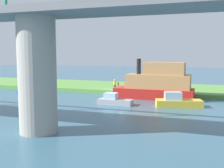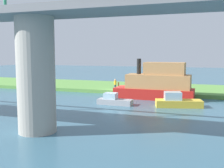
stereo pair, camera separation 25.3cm
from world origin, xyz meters
The scene contains 10 objects.
ground_plane centered at (0.00, 0.00, 0.00)m, with size 160.00×160.00×0.00m, color #386075.
grassy_bank centered at (0.00, -6.00, 0.25)m, with size 80.00×12.00×0.50m, color #5B9342.
bridge_pylon centered at (-0.35, 19.10, 4.07)m, with size 2.68×2.68×8.15m, color #9E998E.
bridge_span centered at (-0.35, 19.08, 8.64)m, with size 57.81×4.30×3.25m.
person_on_bank centered at (1.03, -2.26, 1.20)m, with size 0.43×0.43×1.39m.
mooring_post centered at (0.25, -1.42, 1.01)m, with size 0.20×0.20×1.02m, color brown.
skiff_small centered at (-5.80, 1.78, 1.84)m, with size 9.75×3.31×4.97m.
riverboat_paddlewheel centered at (-8.82, 6.34, 0.57)m, with size 5.07×2.92×1.60m.
houseboat_blue centered at (10.96, 4.32, 0.51)m, with size 4.50×2.57×1.42m.
pontoon_yellow centered at (-2.08, 7.27, 0.46)m, with size 3.85×1.41×1.28m.
Camera 1 is at (-11.51, 35.35, 5.61)m, focal length 43.55 mm.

